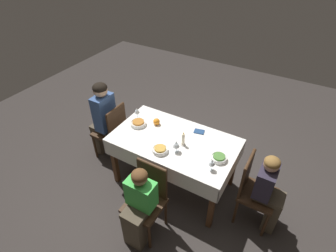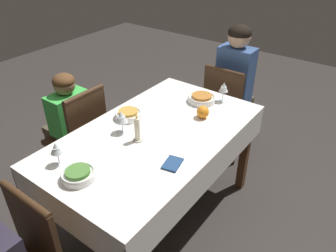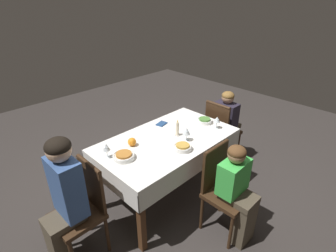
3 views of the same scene
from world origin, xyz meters
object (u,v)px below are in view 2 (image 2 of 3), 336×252
dining_table (155,144)px  bowl_east (78,174)px  chair_south (81,135)px  person_child_green (67,124)px  candle_centerpiece (137,131)px  orange_fruit (203,112)px  napkin_red_folded (172,164)px  wine_glass_west (224,88)px  wine_glass_south (121,117)px  bowl_west (202,98)px  wine_glass_east (56,149)px  bowl_south (128,114)px  person_adult_denim (236,83)px  chair_west (226,108)px

dining_table → bowl_east: size_ratio=8.26×
chair_south → person_child_green: 0.17m
candle_centerpiece → orange_fruit: size_ratio=2.13×
napkin_red_folded → chair_south: bearing=-97.9°
wine_glass_west → wine_glass_south: (0.76, -0.31, -0.00)m
dining_table → bowl_west: bowl_west is taller
bowl_east → wine_glass_west: bearing=171.1°
dining_table → napkin_red_folded: size_ratio=10.62×
bowl_west → candle_centerpiece: candle_centerpiece is taller
wine_glass_east → orange_fruit: (-0.92, 0.38, -0.06)m
bowl_west → napkin_red_folded: size_ratio=1.46×
wine_glass_west → bowl_south: size_ratio=0.83×
orange_fruit → person_adult_denim: bearing=-170.4°
bowl_west → candle_centerpiece: (0.68, -0.05, 0.04)m
dining_table → wine_glass_south: bearing=-55.3°
dining_table → chair_south: 0.72m
chair_west → candle_centerpiece: 1.20m
person_child_green → wine_glass_west: size_ratio=6.51×
bowl_south → wine_glass_south: 0.20m
napkin_red_folded → wine_glass_west: bearing=-170.6°
bowl_west → wine_glass_south: bearing=-16.2°
dining_table → bowl_east: bowl_east is taller
dining_table → chair_west: size_ratio=1.65×
bowl_west → napkin_red_folded: bearing=19.5°
bowl_south → candle_centerpiece: size_ratio=1.00×
person_adult_denim → wine_glass_west: person_adult_denim is taller
chair_west → person_adult_denim: 0.24m
person_adult_denim → bowl_east: size_ratio=6.72×
person_child_green → wine_glass_east: (0.51, 0.63, 0.33)m
person_adult_denim → chair_south: bearing=59.8°
candle_centerpiece → orange_fruit: (-0.48, 0.18, -0.03)m
wine_glass_east → candle_centerpiece: size_ratio=0.79×
candle_centerpiece → chair_west: bearing=177.9°
person_adult_denim → bowl_east: 1.75m
bowl_west → wine_glass_south: size_ratio=1.34×
chair_south → person_child_green: size_ratio=0.92×
chair_west → dining_table: bearing=89.3°
person_child_green → orange_fruit: person_child_green is taller
wine_glass_east → candle_centerpiece: 0.48m
orange_fruit → wine_glass_west: bearing=-179.0°
orange_fruit → bowl_south: bearing=-53.2°
chair_west → bowl_east: chair_west is taller
person_child_green → bowl_south: size_ratio=5.42×
chair_south → napkin_red_folded: bearing=82.1°
bowl_west → orange_fruit: bearing=33.0°
chair_west → bowl_east: 1.63m
chair_south → bowl_south: (-0.10, 0.43, 0.29)m
wine_glass_south → bowl_west: bearing=163.8°
chair_south → person_child_green: bearing=-90.0°
wine_glass_south → orange_fruit: (-0.46, 0.32, -0.07)m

